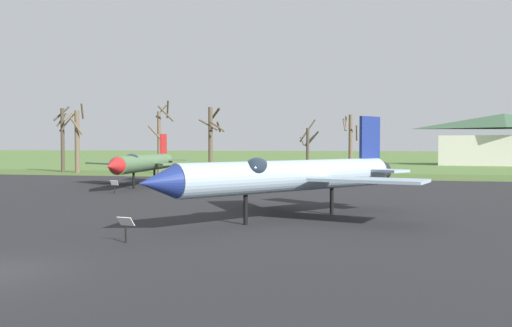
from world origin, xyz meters
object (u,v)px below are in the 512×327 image
jet_fighter_front_right (289,175)px  jet_fighter_rear_center (143,163)px  info_placard_rear_center (114,185)px  info_placard_front_right (126,226)px  visitor_building (504,140)px

jet_fighter_front_right → jet_fighter_rear_center: (-15.94, 17.96, -0.11)m
jet_fighter_front_right → jet_fighter_rear_center: size_ratio=0.89×
jet_fighter_front_right → info_placard_rear_center: jet_fighter_front_right is taller
jet_fighter_front_right → info_placard_front_right: (-4.91, -7.56, -1.56)m
info_placard_front_right → jet_fighter_rear_center: jet_fighter_rear_center is taller
jet_fighter_front_right → jet_fighter_rear_center: 24.01m
jet_fighter_rear_center → visitor_building: size_ratio=0.64×
jet_fighter_front_right → visitor_building: visitor_building is taller
info_placard_front_right → visitor_building: size_ratio=0.04×
jet_fighter_front_right → info_placard_rear_center: bearing=143.9°
jet_fighter_front_right → info_placard_front_right: jet_fighter_front_right is taller
jet_fighter_front_right → info_placard_front_right: 9.15m
jet_fighter_rear_center → info_placard_rear_center: jet_fighter_rear_center is taller
info_placard_front_right → info_placard_rear_center: 21.22m
jet_fighter_rear_center → visitor_building: (41.89, 59.85, 2.40)m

